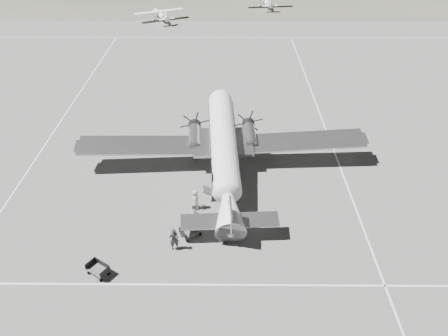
% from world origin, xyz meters
% --- Properties ---
extents(ground, '(260.00, 260.00, 0.00)m').
position_xyz_m(ground, '(0.00, 0.00, 0.00)').
color(ground, slate).
rests_on(ground, ground).
extents(taxi_line_near, '(60.00, 0.15, 0.01)m').
position_xyz_m(taxi_line_near, '(0.00, -14.00, 0.01)').
color(taxi_line_near, white).
rests_on(taxi_line_near, ground).
extents(taxi_line_right, '(0.15, 80.00, 0.01)m').
position_xyz_m(taxi_line_right, '(12.00, 0.00, 0.01)').
color(taxi_line_right, white).
rests_on(taxi_line_right, ground).
extents(taxi_line_left, '(0.15, 60.00, 0.01)m').
position_xyz_m(taxi_line_left, '(-18.00, 10.00, 0.01)').
color(taxi_line_left, white).
rests_on(taxi_line_left, ground).
extents(taxi_line_horizon, '(90.00, 0.15, 0.01)m').
position_xyz_m(taxi_line_horizon, '(0.00, 40.00, 0.01)').
color(taxi_line_horizon, white).
rests_on(taxi_line_horizon, ground).
extents(dc3_airliner, '(28.80, 20.84, 5.28)m').
position_xyz_m(dc3_airliner, '(0.78, -0.86, 2.64)').
color(dc3_airliner, '#ABABAD').
rests_on(dc3_airliner, ground).
extents(light_plane_left, '(11.91, 11.05, 1.98)m').
position_xyz_m(light_plane_left, '(-11.60, 50.06, 0.99)').
color(light_plane_left, white).
rests_on(light_plane_left, ground).
extents(light_plane_right, '(10.47, 8.93, 1.98)m').
position_xyz_m(light_plane_right, '(9.16, 59.82, 0.99)').
color(light_plane_right, white).
rests_on(light_plane_right, ground).
extents(baggage_cart_near, '(2.03, 1.93, 0.94)m').
position_xyz_m(baggage_cart_near, '(-1.77, -9.11, 0.47)').
color(baggage_cart_near, '#535353').
rests_on(baggage_cart_near, ground).
extents(baggage_cart_far, '(1.97, 1.84, 0.91)m').
position_xyz_m(baggage_cart_far, '(-8.05, -13.08, 0.46)').
color(baggage_cart_far, '#535353').
rests_on(baggage_cart_far, ground).
extents(ground_crew, '(0.83, 0.68, 1.97)m').
position_xyz_m(ground_crew, '(-2.91, -10.49, 0.98)').
color(ground_crew, '#2C2C2C').
rests_on(ground_crew, ground).
extents(ramp_agent, '(0.81, 0.95, 1.72)m').
position_xyz_m(ramp_agent, '(-1.52, -7.15, 0.86)').
color(ramp_agent, '#B5B4B2').
rests_on(ramp_agent, ground).
extents(passenger, '(0.67, 0.96, 1.86)m').
position_xyz_m(passenger, '(-1.61, -5.68, 0.93)').
color(passenger, '#ACACAA').
rests_on(passenger, ground).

